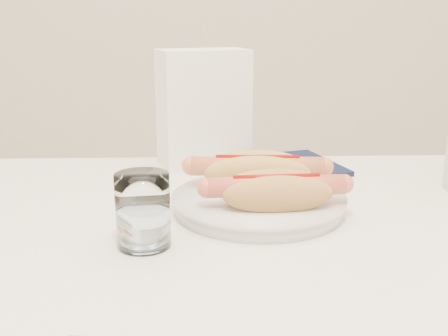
{
  "coord_description": "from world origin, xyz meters",
  "views": [
    {
      "loc": [
        -0.03,
        -0.64,
        1.02
      ],
      "look_at": [
        -0.0,
        0.07,
        0.82
      ],
      "focal_mm": 43.41,
      "sensor_mm": 36.0,
      "label": 1
    }
  ],
  "objects_px": {
    "hotdog_left": "(257,172)",
    "water_glass": "(143,210)",
    "napkin_box": "(204,108)",
    "plate": "(258,204)",
    "hotdog_right": "(276,192)",
    "table": "(229,278)"
  },
  "relations": [
    {
      "from": "hotdog_left",
      "to": "water_glass",
      "type": "distance_m",
      "value": 0.22
    },
    {
      "from": "hotdog_left",
      "to": "napkin_box",
      "type": "relative_size",
      "value": 0.94
    },
    {
      "from": "plate",
      "to": "hotdog_right",
      "type": "xyz_separation_m",
      "value": [
        0.02,
        -0.04,
        0.03
      ]
    },
    {
      "from": "hotdog_left",
      "to": "napkin_box",
      "type": "bearing_deg",
      "value": 114.03
    },
    {
      "from": "table",
      "to": "plate",
      "type": "relative_size",
      "value": 5.0
    },
    {
      "from": "plate",
      "to": "water_glass",
      "type": "xyz_separation_m",
      "value": [
        -0.15,
        -0.12,
        0.04
      ]
    },
    {
      "from": "table",
      "to": "hotdog_left",
      "type": "bearing_deg",
      "value": 70.63
    },
    {
      "from": "plate",
      "to": "napkin_box",
      "type": "bearing_deg",
      "value": 106.94
    },
    {
      "from": "hotdog_left",
      "to": "water_glass",
      "type": "height_order",
      "value": "water_glass"
    },
    {
      "from": "water_glass",
      "to": "napkin_box",
      "type": "xyz_separation_m",
      "value": [
        0.07,
        0.38,
        0.06
      ]
    },
    {
      "from": "plate",
      "to": "hotdog_left",
      "type": "bearing_deg",
      "value": 87.37
    },
    {
      "from": "hotdog_left",
      "to": "hotdog_right",
      "type": "height_order",
      "value": "hotdog_left"
    },
    {
      "from": "hotdog_left",
      "to": "napkin_box",
      "type": "xyz_separation_m",
      "value": [
        -0.08,
        0.21,
        0.06
      ]
    },
    {
      "from": "hotdog_left",
      "to": "water_glass",
      "type": "bearing_deg",
      "value": -129.74
    },
    {
      "from": "table",
      "to": "napkin_box",
      "type": "xyz_separation_m",
      "value": [
        -0.03,
        0.35,
        0.17
      ]
    },
    {
      "from": "water_glass",
      "to": "napkin_box",
      "type": "height_order",
      "value": "napkin_box"
    },
    {
      "from": "plate",
      "to": "napkin_box",
      "type": "relative_size",
      "value": 1.13
    },
    {
      "from": "hotdog_left",
      "to": "hotdog_right",
      "type": "bearing_deg",
      "value": -76.44
    },
    {
      "from": "table",
      "to": "plate",
      "type": "xyz_separation_m",
      "value": [
        0.05,
        0.09,
        0.07
      ]
    },
    {
      "from": "hotdog_right",
      "to": "water_glass",
      "type": "distance_m",
      "value": 0.18
    },
    {
      "from": "table",
      "to": "plate",
      "type": "bearing_deg",
      "value": 63.04
    },
    {
      "from": "hotdog_left",
      "to": "table",
      "type": "bearing_deg",
      "value": -106.22
    }
  ]
}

